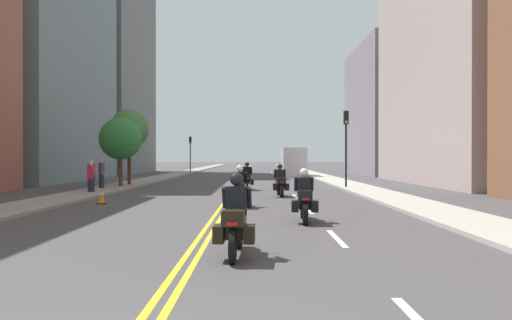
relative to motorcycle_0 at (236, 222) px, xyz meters
name	(u,v)px	position (x,y,z in m)	size (l,w,h in m)	color
ground_plane	(244,175)	(-0.85, 42.11, -0.67)	(264.00, 264.00, 0.00)	#444144
sidewalk_left	(175,174)	(-8.28, 42.11, -0.61)	(2.33, 144.00, 0.12)	gray
sidewalk_right	(314,174)	(6.58, 42.11, -0.61)	(2.33, 144.00, 0.12)	#A7A59A
centreline_yellow_inner	(243,175)	(-0.97, 42.11, -0.66)	(0.12, 132.00, 0.01)	yellow
centreline_yellow_outer	(246,175)	(-0.73, 42.11, -0.66)	(0.12, 132.00, 0.01)	yellow
lane_dashes_white	(284,185)	(2.29, 23.11, -0.66)	(0.14, 56.40, 0.01)	silver
building_left_1	(43,53)	(-16.80, 29.48, 9.60)	(7.05, 16.80, 20.54)	slate
building_left_2	(99,49)	(-18.25, 47.98, 14.18)	(9.95, 16.77, 29.69)	slate
building_right_2	(386,111)	(14.77, 43.82, 6.38)	(6.38, 15.60, 14.10)	gray
motorcycle_0	(236,222)	(0.00, 0.00, 0.00)	(0.78, 2.12, 1.62)	black
motorcycle_1	(304,200)	(1.81, 4.95, -0.03)	(0.78, 2.19, 1.58)	black
motorcycle_2	(240,190)	(-0.24, 9.24, -0.01)	(0.77, 2.14, 1.61)	black
motorcycle_3	(280,183)	(1.57, 14.13, -0.03)	(0.78, 2.22, 1.59)	black
motorcycle_4	(247,179)	(-0.13, 18.66, -0.02)	(0.77, 2.19, 1.63)	black
traffic_cone_0	(101,196)	(-5.94, 10.46, -0.34)	(0.35, 0.35, 0.66)	black
traffic_light_near	(346,135)	(5.82, 19.75, 2.57)	(0.28, 0.38, 4.70)	black
traffic_light_far	(190,148)	(-7.51, 48.47, 2.36)	(0.28, 0.38, 4.37)	black
pedestrian_0	(102,174)	(-8.56, 18.61, 0.27)	(0.44, 0.47, 1.80)	#242C2F
pedestrian_1	(91,175)	(-8.55, 16.85, 0.25)	(0.32, 0.51, 1.78)	#2A2A37
pedestrian_2	(91,178)	(-8.11, 15.57, 0.19)	(0.51, 0.31, 1.66)	#272434
street_tree_0	(129,129)	(-7.96, 22.42, 3.07)	(2.56, 2.56, 5.04)	#4F3525
street_tree_1	(120,139)	(-7.98, 20.44, 2.37)	(2.60, 2.60, 4.36)	#4C3321
parked_truck	(293,164)	(4.02, 38.10, 0.61)	(2.20, 6.50, 2.80)	silver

